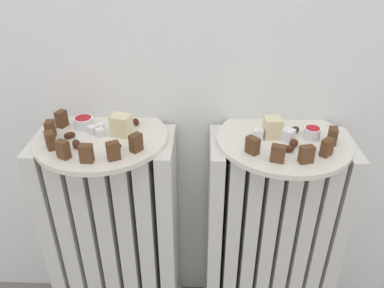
{
  "coord_description": "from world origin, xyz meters",
  "views": [
    {
      "loc": [
        0.02,
        -0.49,
        1.07
      ],
      "look_at": [
        0.0,
        0.28,
        0.62
      ],
      "focal_mm": 35.37,
      "sensor_mm": 36.0,
      "label": 1
    }
  ],
  "objects": [
    {
      "name": "medjool_date_left_2",
      "position": [
        -0.14,
        0.34,
        0.65
      ],
      "size": [
        0.02,
        0.03,
        0.02
      ],
      "primitive_type": "ellipsoid",
      "rotation": [
        0.0,
        0.0,
        2.13
      ],
      "color": "#3D1E0F",
      "rests_on": "plate_left"
    },
    {
      "name": "turkish_delight_left_2",
      "position": [
        -0.24,
        0.29,
        0.65
      ],
      "size": [
        0.03,
        0.03,
        0.02
      ],
      "primitive_type": "cube",
      "rotation": [
        0.0,
        0.0,
        0.93
      ],
      "color": "white",
      "rests_on": "plate_left"
    },
    {
      "name": "medjool_date_left_1",
      "position": [
        -0.28,
        0.26,
        0.65
      ],
      "size": [
        0.03,
        0.03,
        0.02
      ],
      "primitive_type": "ellipsoid",
      "rotation": [
        0.0,
        0.0,
        0.51
      ],
      "color": "#3D1E0F",
      "rests_on": "plate_left"
    },
    {
      "name": "dark_cake_slice_right_2",
      "position": [
        0.24,
        0.18,
        0.66
      ],
      "size": [
        0.03,
        0.02,
        0.04
      ],
      "primitive_type": "cube",
      "rotation": [
        0.0,
        0.0,
        0.26
      ],
      "color": "#56351E",
      "rests_on": "plate_right"
    },
    {
      "name": "marble_cake_slice_right_0",
      "position": [
        0.19,
        0.29,
        0.66
      ],
      "size": [
        0.04,
        0.04,
        0.05
      ],
      "primitive_type": "cube",
      "rotation": [
        0.0,
        0.0,
        0.11
      ],
      "color": "beige",
      "rests_on": "plate_right"
    },
    {
      "name": "radiator_right",
      "position": [
        0.21,
        0.28,
        0.31
      ],
      "size": [
        0.35,
        0.17,
        0.63
      ],
      "color": "silver",
      "rests_on": "ground_plane"
    },
    {
      "name": "dark_cake_slice_right_3",
      "position": [
        0.29,
        0.21,
        0.66
      ],
      "size": [
        0.03,
        0.03,
        0.04
      ],
      "primitive_type": "cube",
      "rotation": [
        0.0,
        0.0,
        0.82
      ],
      "color": "#56351E",
      "rests_on": "plate_right"
    },
    {
      "name": "dark_cake_slice_right_4",
      "position": [
        0.32,
        0.26,
        0.66
      ],
      "size": [
        0.02,
        0.03,
        0.04
      ],
      "primitive_type": "cube",
      "rotation": [
        0.0,
        0.0,
        1.38
      ],
      "color": "#56351E",
      "rests_on": "plate_right"
    },
    {
      "name": "marble_cake_slice_left_0",
      "position": [
        -0.16,
        0.29,
        0.66
      ],
      "size": [
        0.05,
        0.05,
        0.05
      ],
      "primitive_type": "cube",
      "rotation": [
        0.0,
        0.0,
        -0.32
      ],
      "color": "beige",
      "rests_on": "plate_left"
    },
    {
      "name": "medjool_date_right_0",
      "position": [
        0.23,
        0.24,
        0.65
      ],
      "size": [
        0.03,
        0.03,
        0.02
      ],
      "primitive_type": "ellipsoid",
      "rotation": [
        0.0,
        0.0,
        1.15
      ],
      "color": "#3D1E0F",
      "rests_on": "plate_right"
    },
    {
      "name": "dark_cake_slice_left_5",
      "position": [
        -0.16,
        0.18,
        0.66
      ],
      "size": [
        0.03,
        0.03,
        0.04
      ],
      "primitive_type": "cube",
      "rotation": [
        0.0,
        0.0,
        0.46
      ],
      "color": "#56351E",
      "rests_on": "plate_left"
    },
    {
      "name": "jam_bowl_left",
      "position": [
        -0.26,
        0.32,
        0.65
      ],
      "size": [
        0.05,
        0.05,
        0.03
      ],
      "color": "white",
      "rests_on": "plate_left"
    },
    {
      "name": "medjool_date_left_3",
      "position": [
        -0.17,
        0.22,
        0.65
      ],
      "size": [
        0.03,
        0.02,
        0.01
      ],
      "primitive_type": "ellipsoid",
      "rotation": [
        0.0,
        0.0,
        0.23
      ],
      "color": "#3D1E0F",
      "rests_on": "plate_left"
    },
    {
      "name": "plate_left",
      "position": [
        -0.21,
        0.28,
        0.63
      ],
      "size": [
        0.31,
        0.31,
        0.01
      ],
      "primitive_type": "cylinder",
      "color": "silver",
      "rests_on": "radiator_left"
    },
    {
      "name": "dark_cake_slice_right_0",
      "position": [
        0.13,
        0.21,
        0.66
      ],
      "size": [
        0.03,
        0.03,
        0.04
      ],
      "primitive_type": "cube",
      "rotation": [
        0.0,
        0.0,
        -0.86
      ],
      "color": "#56351E",
      "rests_on": "plate_right"
    },
    {
      "name": "radiator_left",
      "position": [
        -0.21,
        0.28,
        0.31
      ],
      "size": [
        0.35,
        0.17,
        0.63
      ],
      "color": "silver",
      "rests_on": "ground_plane"
    },
    {
      "name": "turkish_delight_right_0",
      "position": [
        0.22,
        0.27,
        0.65
      ],
      "size": [
        0.04,
        0.04,
        0.03
      ],
      "primitive_type": "cube",
      "rotation": [
        0.0,
        0.0,
        0.88
      ],
      "color": "white",
      "rests_on": "plate_right"
    },
    {
      "name": "dark_cake_slice_left_4",
      "position": [
        -0.21,
        0.17,
        0.66
      ],
      "size": [
        0.03,
        0.02,
        0.04
      ],
      "primitive_type": "cube",
      "rotation": [
        0.0,
        0.0,
        -0.02
      ],
      "color": "#56351E",
      "rests_on": "plate_left"
    },
    {
      "name": "dark_cake_slice_left_2",
      "position": [
        -0.31,
        0.22,
        0.66
      ],
      "size": [
        0.03,
        0.03,
        0.04
      ],
      "primitive_type": "cube",
      "rotation": [
        0.0,
        0.0,
        -0.99
      ],
      "color": "#56351E",
      "rests_on": "plate_left"
    },
    {
      "name": "plate_right",
      "position": [
        0.21,
        0.28,
        0.63
      ],
      "size": [
        0.31,
        0.31,
        0.01
      ],
      "primitive_type": "cylinder",
      "color": "silver",
      "rests_on": "radiator_right"
    },
    {
      "name": "jam_bowl_right",
      "position": [
        0.28,
        0.28,
        0.65
      ],
      "size": [
        0.04,
        0.04,
        0.03
      ],
      "color": "white",
      "rests_on": "plate_right"
    },
    {
      "name": "fork",
      "position": [
        0.22,
        0.29,
        0.64
      ],
      "size": [
        0.02,
        0.1,
        0.0
      ],
      "color": "#B7B7BC",
      "rests_on": "plate_right"
    },
    {
      "name": "dark_cake_slice_left_3",
      "position": [
        -0.27,
        0.18,
        0.66
      ],
      "size": [
        0.03,
        0.03,
        0.04
      ],
      "primitive_type": "cube",
      "rotation": [
        0.0,
        0.0,
        -0.5
      ],
      "color": "#56351E",
      "rests_on": "plate_left"
    },
    {
      "name": "medjool_date_right_2",
      "position": [
        0.21,
        0.22,
        0.65
      ],
      "size": [
        0.03,
        0.02,
        0.02
      ],
      "primitive_type": "ellipsoid",
      "rotation": [
        0.0,
        0.0,
        0.14
      ],
      "color": "#3D1E0F",
      "rests_on": "plate_right"
    },
    {
      "name": "medjool_date_left_0",
      "position": [
        -0.25,
        0.22,
        0.65
      ],
      "size": [
        0.03,
        0.03,
        0.02
      ],
      "primitive_type": "ellipsoid",
      "rotation": [
        0.0,
        0.0,
        1.92
      ],
      "color": "#3D1E0F",
      "rests_on": "plate_left"
    },
    {
      "name": "medjool_date_right_1",
      "position": [
        0.24,
        0.31,
        0.65
      ],
      "size": [
        0.03,
        0.03,
        0.01
      ],
      "primitive_type": "ellipsoid",
      "rotation": [
        0.0,
        0.0,
        0.82
      ],
      "color": "#3D1E0F",
      "rests_on": "plate_right"
    },
    {
      "name": "dark_cake_slice_left_6",
      "position": [
        -0.12,
        0.21,
        0.66
      ],
      "size": [
        0.03,
        0.03,
        0.04
      ],
      "primitive_type": "cube",
      "rotation": [
        0.0,
        0.0,
        0.95
      ],
      "color": "#56351E",
      "rests_on": "plate_left"
    },
    {
      "name": "dark_cake_slice_left_1",
      "position": [
        -0.33,
        0.27,
        0.66
      ],
      "size": [
        0.02,
        0.03,
        0.04
      ],
      "primitive_type": "cube",
      "rotation": [
        0.0,
        0.0,
        -1.47
      ],
      "color": "#56351E",
      "rests_on": "plate_left"
    },
    {
      "name": "turkish_delight_left_0",
      "position": [
        -0.22,
        0.3,
        0.65
      ],
      "size": [
        0.02,
        0.02,
        0.02
      ],
      "primitive_type": "cube",
      "rotation": [
        0.0,
        0.0,
        0.17
      ],
      "color": "white",
      "rests_on": "plate_left"
    },
    {
      "name": "turkish_delight_left_1",
      "position": [
        -0.21,
        0.28,
        0.65
      ],
      "size": [
        0.03,
        0.03,
        0.02
      ],
      "primitive_type": "cube",
      "rotation": [
        0.0,
        0.0,
        0.64
      ],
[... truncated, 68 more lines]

